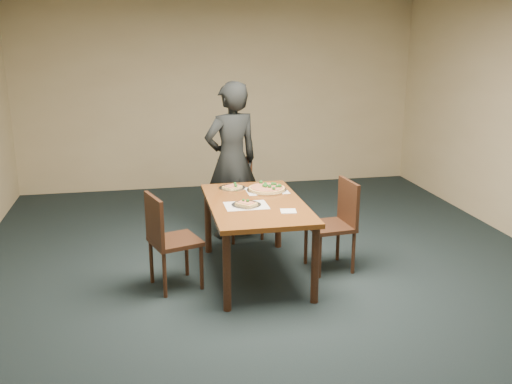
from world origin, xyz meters
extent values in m
plane|color=black|center=(0.00, 0.00, 0.00)|extent=(8.00, 8.00, 0.00)
plane|color=#C9B78C|center=(0.00, 4.00, 1.40)|extent=(6.00, 0.00, 6.00)
cube|color=#5F3213|center=(-0.14, 0.55, 0.73)|extent=(0.90, 1.50, 0.04)
cylinder|color=black|center=(-0.53, -0.14, 0.35)|extent=(0.07, 0.07, 0.70)
cylinder|color=black|center=(-0.53, 1.24, 0.35)|extent=(0.07, 0.07, 0.70)
cylinder|color=black|center=(0.25, -0.14, 0.35)|extent=(0.07, 0.07, 0.70)
cylinder|color=black|center=(0.25, 1.24, 0.35)|extent=(0.07, 0.07, 0.70)
cube|color=black|center=(-0.10, 1.63, 0.45)|extent=(0.50, 0.50, 0.04)
cylinder|color=black|center=(-0.23, 1.42, 0.21)|extent=(0.04, 0.04, 0.43)
cylinder|color=black|center=(-0.31, 1.77, 0.21)|extent=(0.04, 0.04, 0.43)
cylinder|color=black|center=(0.12, 1.49, 0.21)|extent=(0.04, 0.04, 0.43)
cylinder|color=black|center=(0.04, 1.85, 0.21)|extent=(0.04, 0.04, 0.43)
cube|color=black|center=(-0.14, 1.82, 0.69)|extent=(0.42, 0.12, 0.44)
cube|color=black|center=(-0.93, 0.44, 0.45)|extent=(0.53, 0.53, 0.04)
cylinder|color=black|center=(-0.71, 0.32, 0.21)|extent=(0.04, 0.04, 0.43)
cylinder|color=black|center=(-1.05, 0.21, 0.21)|extent=(0.04, 0.04, 0.43)
cylinder|color=black|center=(-0.81, 0.66, 0.21)|extent=(0.04, 0.04, 0.43)
cylinder|color=black|center=(-1.16, 0.55, 0.21)|extent=(0.04, 0.04, 0.43)
cube|color=black|center=(-1.11, 0.38, 0.69)|extent=(0.16, 0.41, 0.44)
cube|color=black|center=(0.61, 0.55, 0.45)|extent=(0.46, 0.46, 0.04)
cylinder|color=black|center=(0.41, 0.71, 0.21)|extent=(0.04, 0.04, 0.43)
cylinder|color=black|center=(0.77, 0.75, 0.21)|extent=(0.04, 0.04, 0.43)
cylinder|color=black|center=(0.45, 0.35, 0.21)|extent=(0.04, 0.04, 0.43)
cylinder|color=black|center=(0.80, 0.39, 0.21)|extent=(0.04, 0.04, 0.43)
cube|color=black|center=(0.80, 0.57, 0.69)|extent=(0.08, 0.42, 0.44)
imported|color=black|center=(-0.20, 1.71, 0.90)|extent=(0.76, 0.61, 1.80)
cube|color=white|center=(0.04, 0.92, 0.75)|extent=(0.42, 0.32, 0.00)
cube|color=white|center=(-0.26, 0.45, 0.75)|extent=(0.40, 0.30, 0.00)
cylinder|color=silver|center=(0.04, 0.92, 0.76)|extent=(0.41, 0.41, 0.01)
cylinder|color=tan|center=(0.04, 0.92, 0.77)|extent=(0.37, 0.37, 0.02)
cylinder|color=#DDAF73|center=(0.04, 0.92, 0.79)|extent=(0.33, 0.33, 0.01)
sphere|color=#154616|center=(0.06, 0.89, 0.80)|extent=(0.04, 0.04, 0.04)
sphere|color=#154616|center=(0.09, 0.80, 0.80)|extent=(0.04, 0.04, 0.04)
sphere|color=#154616|center=(0.03, 0.91, 0.80)|extent=(0.03, 0.03, 0.03)
sphere|color=#154616|center=(0.14, 0.88, 0.80)|extent=(0.03, 0.03, 0.03)
sphere|color=#154616|center=(0.04, 1.00, 0.80)|extent=(0.04, 0.04, 0.04)
sphere|color=#154616|center=(0.14, 0.97, 0.80)|extent=(0.03, 0.03, 0.03)
sphere|color=#154616|center=(0.02, 0.92, 0.80)|extent=(0.04, 0.04, 0.04)
sphere|color=#154616|center=(0.01, 1.06, 0.80)|extent=(0.04, 0.04, 0.04)
sphere|color=#154616|center=(0.12, 0.98, 0.80)|extent=(0.04, 0.04, 0.04)
sphere|color=#154616|center=(0.17, 0.88, 0.80)|extent=(0.04, 0.04, 0.04)
sphere|color=#154616|center=(0.04, 0.95, 0.80)|extent=(0.03, 0.03, 0.03)
cylinder|color=silver|center=(-0.26, 0.45, 0.76)|extent=(0.28, 0.28, 0.01)
cube|color=tan|center=(-0.26, 0.45, 0.77)|extent=(0.21, 0.21, 0.02)
cube|color=#DDAF73|center=(-0.26, 0.45, 0.78)|extent=(0.17, 0.17, 0.01)
sphere|color=#154616|center=(-0.24, 0.46, 0.79)|extent=(0.03, 0.03, 0.03)
sphere|color=#154616|center=(-0.28, 0.49, 0.79)|extent=(0.03, 0.03, 0.03)
cylinder|color=silver|center=(-0.29, 1.08, 0.76)|extent=(0.28, 0.28, 0.01)
cube|color=tan|center=(-0.29, 1.08, 0.77)|extent=(0.21, 0.20, 0.02)
cube|color=#DDAF73|center=(-0.29, 1.08, 0.78)|extent=(0.17, 0.16, 0.01)
sphere|color=#154616|center=(-0.26, 1.03, 0.79)|extent=(0.03, 0.03, 0.03)
sphere|color=#154616|center=(-0.26, 1.12, 0.79)|extent=(0.03, 0.03, 0.03)
cube|color=white|center=(0.09, 0.20, 0.75)|extent=(0.16, 0.16, 0.01)
camera|label=1|loc=(-1.17, -4.57, 2.32)|focal=40.00mm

